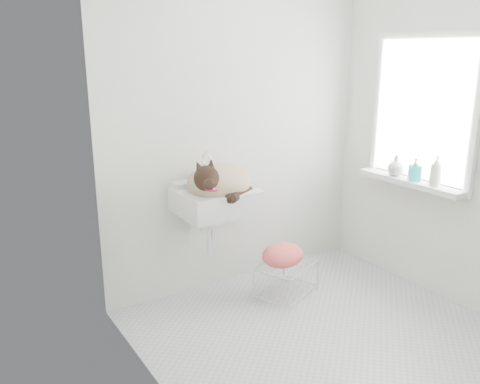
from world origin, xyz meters
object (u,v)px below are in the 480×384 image
sink (215,189)px  cat (218,184)px  wire_rack (286,277)px  bottle_c (395,176)px  bottle_b (414,181)px  bottle_a (434,186)px

sink → cat: cat is taller
wire_rack → bottle_c: bottle_c is taller
bottle_b → bottle_c: 0.18m
sink → cat: (0.01, -0.02, 0.04)m
sink → bottle_c: bearing=-16.5°
sink → cat: 0.05m
cat → wire_rack: bearing=-35.1°
bottle_b → bottle_c: bearing=90.0°
sink → bottle_b: 1.47m
bottle_a → cat: bearing=151.3°
bottle_a → bottle_c: (0.00, 0.35, 0.00)m
bottle_a → bottle_c: size_ratio=1.17×
cat → bottle_c: bearing=-28.6°
cat → bottle_a: cat is taller
wire_rack → bottle_a: 1.25m
sink → bottle_c: sink is taller
bottle_c → cat: bearing=164.1°
wire_rack → bottle_a: (0.88, -0.54, 0.70)m
sink → bottle_a: 1.55m
bottle_a → bottle_c: bottle_a is taller
wire_rack → sink: bearing=156.2°
cat → bottle_b: cat is taller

